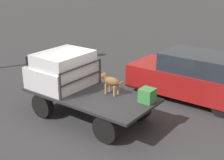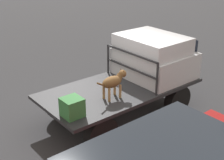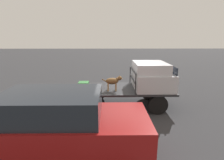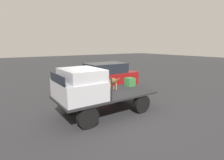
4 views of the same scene
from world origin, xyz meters
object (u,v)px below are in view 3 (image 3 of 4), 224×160
Objects in this scene: dog at (113,81)px; flatbed_truck at (125,93)px; cargo_crate at (84,87)px; parked_sedan at (59,125)px.

flatbed_truck is at bearing 43.60° from dog.
cargo_crate is 2.86m from parked_sedan.
cargo_crate is (-1.23, -0.13, -0.21)m from dog.
flatbed_truck is at bearing 15.98° from cargo_crate.
dog is 3.34m from parked_sedan.
cargo_crate reaches higher than flatbed_truck.
parked_sedan is (-1.45, -2.98, -0.40)m from dog.
dog is at bearing -144.55° from flatbed_truck.
cargo_crate is 0.09× the size of parked_sedan.
flatbed_truck is 0.92× the size of parked_sedan.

